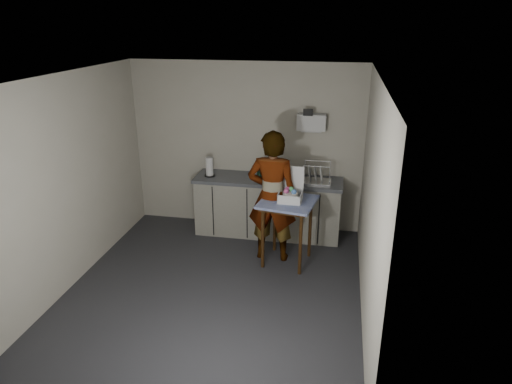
% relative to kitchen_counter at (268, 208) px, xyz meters
% --- Properties ---
extents(ground, '(4.00, 4.00, 0.00)m').
position_rel_kitchen_counter_xyz_m(ground, '(-0.40, -1.70, -0.43)').
color(ground, '#27272C').
rests_on(ground, ground).
extents(wall_back, '(3.60, 0.02, 2.60)m').
position_rel_kitchen_counter_xyz_m(wall_back, '(-0.40, 0.29, 0.87)').
color(wall_back, beige).
rests_on(wall_back, ground).
extents(wall_right, '(0.02, 4.00, 2.60)m').
position_rel_kitchen_counter_xyz_m(wall_right, '(1.39, -1.70, 0.87)').
color(wall_right, beige).
rests_on(wall_right, ground).
extents(wall_left, '(0.02, 4.00, 2.60)m').
position_rel_kitchen_counter_xyz_m(wall_left, '(-2.19, -1.70, 0.87)').
color(wall_left, beige).
rests_on(wall_left, ground).
extents(ceiling, '(3.60, 4.00, 0.01)m').
position_rel_kitchen_counter_xyz_m(ceiling, '(-0.40, -1.70, 2.17)').
color(ceiling, white).
rests_on(ceiling, wall_back).
extents(kitchen_counter, '(2.24, 0.62, 0.91)m').
position_rel_kitchen_counter_xyz_m(kitchen_counter, '(0.00, 0.00, 0.00)').
color(kitchen_counter, black).
rests_on(kitchen_counter, ground).
extents(wall_shelf, '(0.42, 0.18, 0.37)m').
position_rel_kitchen_counter_xyz_m(wall_shelf, '(0.60, 0.22, 1.32)').
color(wall_shelf, white).
rests_on(wall_shelf, ground).
extents(side_table, '(0.81, 0.81, 0.91)m').
position_rel_kitchen_counter_xyz_m(side_table, '(0.40, -0.84, 0.37)').
color(side_table, '#3C220D').
rests_on(side_table, ground).
extents(standing_man, '(0.68, 0.45, 1.84)m').
position_rel_kitchen_counter_xyz_m(standing_man, '(0.17, -0.75, 0.49)').
color(standing_man, '#B2A593').
rests_on(standing_man, ground).
extents(soap_bottle, '(0.14, 0.14, 0.31)m').
position_rel_kitchen_counter_xyz_m(soap_bottle, '(-0.06, -0.01, 0.64)').
color(soap_bottle, black).
rests_on(soap_bottle, kitchen_counter).
extents(soda_can, '(0.07, 0.07, 0.13)m').
position_rel_kitchen_counter_xyz_m(soda_can, '(0.01, -0.04, 0.55)').
color(soda_can, red).
rests_on(soda_can, kitchen_counter).
extents(dark_bottle, '(0.07, 0.07, 0.24)m').
position_rel_kitchen_counter_xyz_m(dark_bottle, '(-0.15, 0.09, 0.61)').
color(dark_bottle, black).
rests_on(dark_bottle, kitchen_counter).
extents(paper_towel, '(0.17, 0.17, 0.29)m').
position_rel_kitchen_counter_xyz_m(paper_towel, '(-0.90, -0.04, 0.62)').
color(paper_towel, black).
rests_on(paper_towel, kitchen_counter).
extents(dish_rack, '(0.42, 0.32, 0.29)m').
position_rel_kitchen_counter_xyz_m(dish_rack, '(0.72, -0.02, 0.55)').
color(dish_rack, white).
rests_on(dish_rack, kitchen_counter).
extents(bakery_box, '(0.32, 0.33, 0.43)m').
position_rel_kitchen_counter_xyz_m(bakery_box, '(0.43, -0.81, 0.58)').
color(bakery_box, white).
rests_on(bakery_box, side_table).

